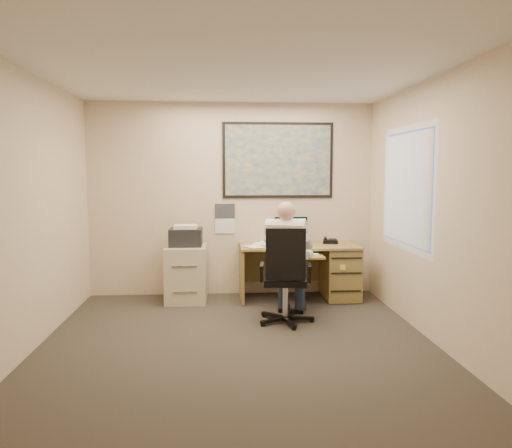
{
  "coord_description": "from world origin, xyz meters",
  "views": [
    {
      "loc": [
        -0.17,
        -4.79,
        1.74
      ],
      "look_at": [
        0.27,
        1.3,
        1.1
      ],
      "focal_mm": 35.0,
      "sensor_mm": 36.0,
      "label": 1
    }
  ],
  "objects": [
    {
      "name": "person",
      "position": [
        0.58,
        0.86,
        0.7
      ],
      "size": [
        0.81,
        0.97,
        1.4
      ],
      "primitive_type": null,
      "rotation": [
        0.0,
        0.0,
        -0.33
      ],
      "color": "silver",
      "rests_on": "office_chair"
    },
    {
      "name": "window_blinds",
      "position": [
        1.97,
        0.8,
        1.55
      ],
      "size": [
        0.06,
        1.4,
        1.3
      ],
      "primitive_type": null,
      "color": "#EFE3CE",
      "rests_on": "room_shell"
    },
    {
      "name": "filing_cabinet",
      "position": [
        -0.63,
        1.88,
        0.44
      ],
      "size": [
        0.55,
        0.65,
        1.04
      ],
      "rotation": [
        0.0,
        0.0,
        -0.02
      ],
      "color": "beige",
      "rests_on": "ground"
    },
    {
      "name": "world_map",
      "position": [
        0.65,
        2.23,
        1.9
      ],
      "size": [
        1.56,
        0.03,
        1.06
      ],
      "primitive_type": "cube",
      "color": "#1E4C93",
      "rests_on": "room_shell"
    },
    {
      "name": "desk",
      "position": [
        1.23,
        1.9,
        0.44
      ],
      "size": [
        1.6,
        0.97,
        1.11
      ],
      "color": "#9E7C44",
      "rests_on": "ground"
    },
    {
      "name": "room_shell",
      "position": [
        0.0,
        0.0,
        1.35
      ],
      "size": [
        4.0,
        4.5,
        2.7
      ],
      "color": "#332E27",
      "rests_on": "ground"
    },
    {
      "name": "wall_calendar",
      "position": [
        -0.1,
        2.24,
        1.08
      ],
      "size": [
        0.28,
        0.01,
        0.42
      ],
      "primitive_type": "cube",
      "color": "white",
      "rests_on": "room_shell"
    },
    {
      "name": "office_chair",
      "position": [
        0.59,
        0.78,
        0.33
      ],
      "size": [
        0.75,
        0.75,
        1.12
      ],
      "rotation": [
        0.0,
        0.0,
        -0.13
      ],
      "color": "black",
      "rests_on": "ground"
    }
  ]
}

